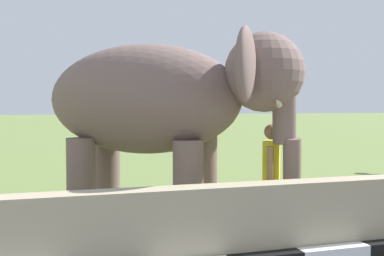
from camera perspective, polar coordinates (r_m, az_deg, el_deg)
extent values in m
cube|color=tan|center=(5.40, -9.52, -12.68)|extent=(28.00, 0.36, 1.00)
cylinder|color=#79605A|center=(7.72, 1.40, -6.34)|extent=(0.44, 0.44, 1.44)
cylinder|color=#79605A|center=(6.86, -0.47, -7.47)|extent=(0.44, 0.44, 1.44)
cylinder|color=#79605A|center=(8.30, -10.10, -5.75)|extent=(0.44, 0.44, 1.44)
cylinder|color=#79605A|center=(7.51, -13.11, -6.66)|extent=(0.44, 0.44, 1.44)
ellipsoid|color=#79605A|center=(7.46, -5.80, 3.47)|extent=(3.47, 3.04, 1.70)
sphere|color=#79605A|center=(7.01, 8.65, 6.63)|extent=(1.16, 1.16, 1.16)
ellipsoid|color=#D84C8C|center=(6.99, 11.04, 7.86)|extent=(0.65, 0.73, 0.44)
ellipsoid|color=#79605A|center=(7.80, 8.29, 6.59)|extent=(0.69, 0.88, 1.00)
ellipsoid|color=#79605A|center=(6.27, 6.44, 7.58)|extent=(0.69, 0.88, 1.00)
cylinder|color=#79605A|center=(6.96, 10.98, 2.11)|extent=(0.54, 0.57, 0.99)
cylinder|color=#79605A|center=(7.01, 11.88, -4.45)|extent=(0.41, 0.43, 0.82)
cone|color=beige|center=(7.25, 10.72, 2.93)|extent=(0.43, 0.55, 0.22)
cone|color=beige|center=(6.69, 10.30, 2.96)|extent=(0.43, 0.55, 0.22)
cylinder|color=navy|center=(7.47, 9.50, -9.09)|extent=(0.15, 0.15, 0.82)
cylinder|color=navy|center=(7.28, 9.40, -9.40)|extent=(0.15, 0.15, 0.82)
cube|color=yellow|center=(7.26, 9.49, -3.83)|extent=(0.41, 0.47, 0.58)
cylinder|color=#9E7251|center=(7.53, 9.61, -3.83)|extent=(0.13, 0.13, 0.52)
cylinder|color=#9E7251|center=(7.01, 9.35, -4.30)|extent=(0.15, 0.16, 0.53)
sphere|color=#9E7251|center=(7.23, 9.51, -0.44)|extent=(0.23, 0.23, 0.23)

